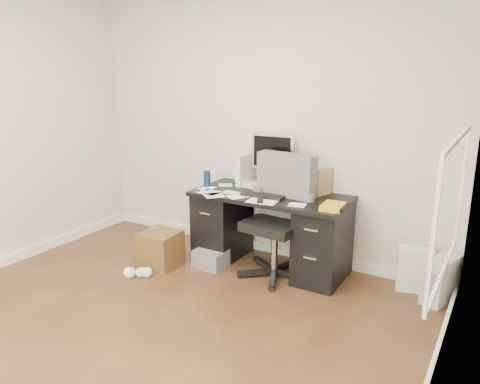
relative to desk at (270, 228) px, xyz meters
The scene contains 18 objects.
ground 1.73m from the desk, 100.29° to the right, with size 4.00×4.00×0.00m, color #412414.
room_shell 2.07m from the desk, 99.37° to the right, with size 4.02×4.02×2.71m.
desk is the anchor object (origin of this frame).
loose_papers 0.41m from the desk, 165.47° to the right, with size 1.10×0.60×0.00m, color white, non-canonical shape.
lcd_monitor 0.68m from the desk, 113.23° to the left, with size 0.44×0.25×0.56m, color silver, non-canonical shape.
keyboard 0.38m from the desk, 98.11° to the right, with size 0.41×0.14×0.02m, color black.
computer_mouse 0.55m from the desk, ahead, with size 0.06×0.06×0.06m, color silver.
travel_mug 0.82m from the desk, behind, with size 0.07×0.07×0.16m, color navy.
white_binder 0.67m from the desk, 152.99° to the left, with size 0.13×0.28×0.32m, color silver.
magazine_file 0.68m from the desk, 28.19° to the left, with size 0.11×0.22×0.25m, color #9C744B.
pen_cup 0.62m from the desk, 36.86° to the left, with size 0.11×0.11×0.27m, color brown, non-canonical shape.
yellow_book 0.80m from the desk, 13.32° to the right, with size 0.19×0.25×0.04m, color gold.
paper_remote 0.45m from the desk, 79.19° to the right, with size 0.27×0.22×0.02m, color white, non-canonical shape.
office_chair 0.28m from the desk, 50.90° to the right, with size 0.65×0.65×1.15m, color #575A58, non-canonical shape.
pc_tower 1.58m from the desk, ahead, with size 0.17×0.39×0.39m, color #BBB4A8.
shopping_bag 1.37m from the desk, ahead, with size 0.30×0.21×0.40m, color silver.
wicker_basket 1.11m from the desk, 150.83° to the right, with size 0.35×0.35×0.35m, color #533719.
desk_printer 0.66m from the desk, 148.47° to the right, with size 0.30×0.25×0.18m, color slate.
Camera 1 is at (2.24, -2.22, 1.93)m, focal length 35.00 mm.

